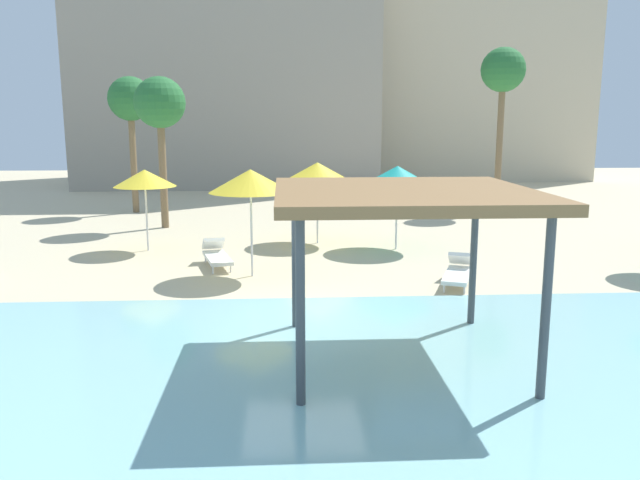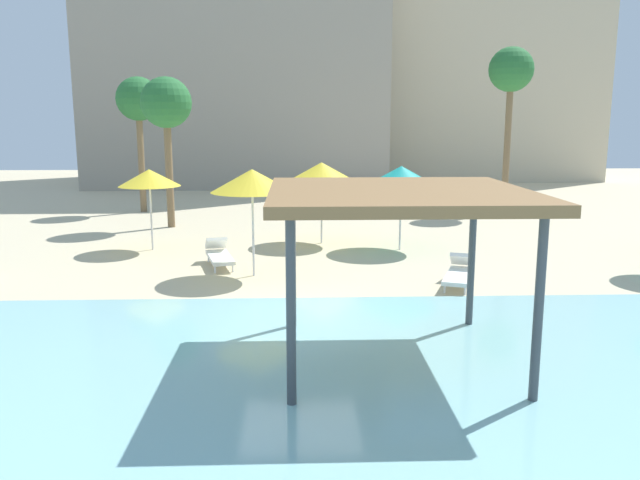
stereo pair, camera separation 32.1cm
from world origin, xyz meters
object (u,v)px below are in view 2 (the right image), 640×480
at_px(beach_umbrella_yellow_3, 252,181).
at_px(palm_tree_1, 166,106).
at_px(lounge_chair_2, 219,254).
at_px(beach_umbrella_yellow_1, 149,178).
at_px(palm_tree_2, 511,74).
at_px(lounge_chair_1, 460,272).
at_px(beach_umbrella_teal_4, 401,177).
at_px(palm_tree_0, 138,102).
at_px(beach_umbrella_yellow_5, 322,172).
at_px(shade_pavilion, 398,200).

xyz_separation_m(beach_umbrella_yellow_3, palm_tree_1, (-3.68, 7.91, 2.06)).
xyz_separation_m(beach_umbrella_yellow_3, lounge_chair_2, (-1.06, 1.24, -2.19)).
relative_size(beach_umbrella_yellow_1, palm_tree_2, 0.36).
height_order(lounge_chair_1, palm_tree_2, palm_tree_2).
relative_size(beach_umbrella_teal_4, palm_tree_0, 0.45).
bearing_deg(beach_umbrella_teal_4, palm_tree_2, 53.22).
height_order(beach_umbrella_yellow_3, lounge_chair_1, beach_umbrella_yellow_3).
bearing_deg(palm_tree_2, lounge_chair_2, -138.83).
xyz_separation_m(beach_umbrella_yellow_1, lounge_chair_1, (8.66, -4.72, -1.96)).
height_order(lounge_chair_2, palm_tree_1, palm_tree_1).
bearing_deg(beach_umbrella_teal_4, beach_umbrella_yellow_3, -143.32).
bearing_deg(beach_umbrella_yellow_5, palm_tree_1, 148.45).
xyz_separation_m(beach_umbrella_yellow_3, beach_umbrella_yellow_5, (1.97, 4.44, -0.16)).
relative_size(beach_umbrella_yellow_3, lounge_chair_1, 1.42).
bearing_deg(lounge_chair_1, beach_umbrella_teal_4, -149.02).
height_order(lounge_chair_1, lounge_chair_2, same).
bearing_deg(palm_tree_0, palm_tree_1, -64.12).
bearing_deg(lounge_chair_1, palm_tree_2, 178.44).
xyz_separation_m(lounge_chair_2, palm_tree_2, (11.39, 9.96, 5.64)).
relative_size(lounge_chair_2, palm_tree_2, 0.28).
bearing_deg(lounge_chair_2, lounge_chair_1, 54.49).
xyz_separation_m(shade_pavilion, beach_umbrella_yellow_5, (-0.85, 10.56, -0.42)).
height_order(lounge_chair_2, palm_tree_2, palm_tree_2).
bearing_deg(beach_umbrella_yellow_5, palm_tree_2, 38.95).
xyz_separation_m(beach_umbrella_yellow_5, palm_tree_2, (8.36, 6.76, 3.60)).
bearing_deg(beach_umbrella_yellow_1, beach_umbrella_teal_4, -1.91).
bearing_deg(beach_umbrella_yellow_3, palm_tree_0, 115.27).
bearing_deg(beach_umbrella_yellow_5, beach_umbrella_teal_4, -25.11).
bearing_deg(shade_pavilion, lounge_chair_1, 64.33).
distance_m(shade_pavilion, palm_tree_2, 19.14).
bearing_deg(beach_umbrella_yellow_1, beach_umbrella_yellow_3, -45.91).
relative_size(shade_pavilion, lounge_chair_2, 2.14).
xyz_separation_m(shade_pavilion, palm_tree_1, (-6.51, 14.04, 1.79)).
height_order(beach_umbrella_yellow_3, palm_tree_1, palm_tree_1).
height_order(shade_pavilion, palm_tree_0, palm_tree_0).
relative_size(lounge_chair_2, palm_tree_1, 0.35).
xyz_separation_m(lounge_chair_1, palm_tree_2, (5.12, 12.36, 5.64)).
bearing_deg(lounge_chair_1, palm_tree_1, -114.66).
bearing_deg(palm_tree_0, beach_umbrella_yellow_3, -64.73).
bearing_deg(lounge_chair_2, shade_pavilion, 13.29).
relative_size(lounge_chair_1, lounge_chair_2, 1.00).
xyz_separation_m(lounge_chair_1, palm_tree_0, (-10.92, 13.26, 4.49)).
bearing_deg(lounge_chair_2, beach_umbrella_yellow_3, 26.03).
xyz_separation_m(palm_tree_0, palm_tree_2, (16.04, -0.89, 1.15)).
relative_size(beach_umbrella_yellow_1, palm_tree_0, 0.43).
bearing_deg(beach_umbrella_yellow_5, lounge_chair_2, -133.42).
xyz_separation_m(beach_umbrella_yellow_1, palm_tree_1, (-0.23, 4.36, 2.29)).
bearing_deg(shade_pavilion, lounge_chair_2, 117.85).
height_order(beach_umbrella_yellow_5, lounge_chair_1, beach_umbrella_yellow_5).
bearing_deg(beach_umbrella_yellow_1, shade_pavilion, -57.04).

